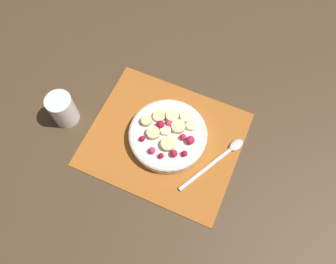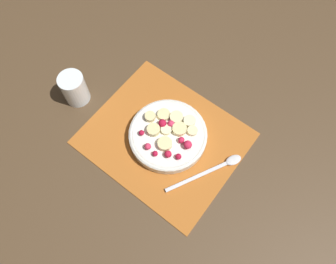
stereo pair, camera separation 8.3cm
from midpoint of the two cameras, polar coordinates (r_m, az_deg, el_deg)
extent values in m
plane|color=#4C3823|center=(0.87, 2.07, -1.43)|extent=(3.00, 3.00, 0.00)
cube|color=#B26023|center=(0.87, 2.07, -1.36)|extent=(0.39, 0.33, 0.01)
cylinder|color=silver|center=(0.85, 2.78, -0.93)|extent=(0.20, 0.20, 0.02)
torus|color=silver|center=(0.85, 2.81, -0.67)|extent=(0.20, 0.20, 0.01)
cylinder|color=white|center=(0.84, 2.82, -0.55)|extent=(0.18, 0.18, 0.00)
cylinder|color=beige|center=(0.82, 2.34, -2.40)|extent=(0.05, 0.05, 0.01)
cylinder|color=beige|center=(0.86, 2.03, 2.74)|extent=(0.03, 0.03, 0.01)
cylinder|color=beige|center=(0.84, 4.84, 0.21)|extent=(0.04, 0.04, 0.01)
cylinder|color=beige|center=(0.85, 4.25, 2.21)|extent=(0.05, 0.05, 0.01)
cylinder|color=beige|center=(0.84, 7.10, -0.12)|extent=(0.03, 0.03, 0.01)
cylinder|color=#F4EAB7|center=(0.84, 2.75, -0.10)|extent=(0.04, 0.04, 0.01)
cylinder|color=beige|center=(0.83, 0.29, 0.06)|extent=(0.04, 0.04, 0.01)
cylinder|color=#F4EAB7|center=(0.85, 6.56, 1.56)|extent=(0.04, 0.04, 0.01)
cylinder|color=beige|center=(0.85, -0.34, 2.38)|extent=(0.04, 0.04, 0.01)
sphere|color=#D12347|center=(0.83, 5.22, -1.72)|extent=(0.02, 0.02, 0.02)
sphere|color=#D12347|center=(0.82, 6.34, -2.53)|extent=(0.02, 0.02, 0.02)
sphere|color=#B21433|center=(0.81, 4.76, -4.62)|extent=(0.02, 0.02, 0.02)
sphere|color=#DB3356|center=(0.82, -0.65, -2.85)|extent=(0.02, 0.02, 0.02)
sphere|color=#B21433|center=(0.84, 1.84, 1.24)|extent=(0.02, 0.02, 0.02)
sphere|color=red|center=(0.81, 2.95, -4.20)|extent=(0.02, 0.02, 0.02)
sphere|color=#B21433|center=(0.83, -1.81, -0.46)|extent=(0.01, 0.01, 0.01)
sphere|color=#DB3356|center=(0.84, 3.07, 1.32)|extent=(0.02, 0.02, 0.02)
sphere|color=#B21433|center=(0.81, 0.66, -4.10)|extent=(0.01, 0.01, 0.01)
cube|color=silver|center=(0.83, 7.91, -8.05)|extent=(0.09, 0.16, 0.00)
ellipsoid|color=silver|center=(0.86, 14.07, -5.06)|extent=(0.04, 0.05, 0.01)
cylinder|color=white|center=(0.91, -13.51, 7.11)|extent=(0.07, 0.07, 0.09)
camera|label=1|loc=(0.04, -87.12, 6.25)|focal=35.00mm
camera|label=2|loc=(0.04, 92.88, -6.25)|focal=35.00mm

